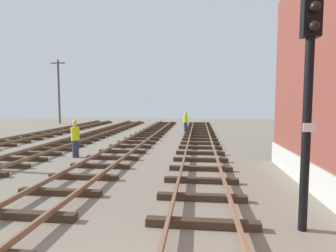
{
  "coord_description": "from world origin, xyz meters",
  "views": [
    {
      "loc": [
        1.11,
        -2.59,
        2.76
      ],
      "look_at": [
        -0.65,
        13.57,
        1.34
      ],
      "focal_mm": 30.13,
      "sensor_mm": 36.0,
      "label": 1
    }
  ],
  "objects": [
    {
      "name": "track_worker_distant",
      "position": [
        -0.06,
        23.1,
        0.93
      ],
      "size": [
        0.4,
        0.4,
        1.87
      ],
      "color": "#262D4C",
      "rests_on": "ground"
    },
    {
      "name": "signal_mast",
      "position": [
        3.35,
        3.51,
        3.25
      ],
      "size": [
        0.36,
        0.4,
        5.16
      ],
      "color": "black",
      "rests_on": "ground"
    },
    {
      "name": "track_worker_foreground",
      "position": [
        -4.93,
        10.6,
        0.93
      ],
      "size": [
        0.4,
        0.4,
        1.87
      ],
      "color": "#262D4C",
      "rests_on": "ground"
    },
    {
      "name": "utility_pole_far",
      "position": [
        -16.11,
        30.78,
        4.12
      ],
      "size": [
        1.8,
        0.24,
        7.85
      ],
      "color": "brown",
      "rests_on": "ground"
    }
  ]
}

